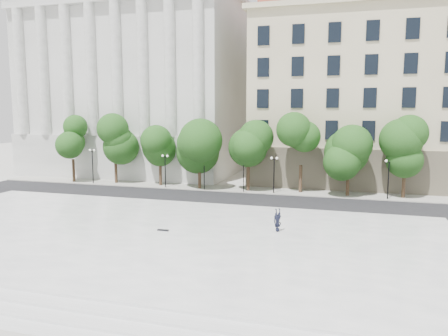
{
  "coord_description": "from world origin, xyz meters",
  "views": [
    {
      "loc": [
        14.2,
        -25.3,
        9.42
      ],
      "look_at": [
        3.88,
        10.0,
        4.48
      ],
      "focal_mm": 35.0,
      "sensor_mm": 36.0,
      "label": 1
    }
  ],
  "objects_px": {
    "traffic_light_west": "(204,159)",
    "traffic_light_east": "(244,160)",
    "skateboard": "(163,230)",
    "person_lying": "(277,228)"
  },
  "relations": [
    {
      "from": "traffic_light_east",
      "to": "skateboard",
      "type": "relative_size",
      "value": 4.87
    },
    {
      "from": "traffic_light_east",
      "to": "person_lying",
      "type": "xyz_separation_m",
      "value": [
        6.58,
        -16.33,
        -3.02
      ]
    },
    {
      "from": "person_lying",
      "to": "skateboard",
      "type": "height_order",
      "value": "person_lying"
    },
    {
      "from": "traffic_light_west",
      "to": "skateboard",
      "type": "distance_m",
      "value": 19.06
    },
    {
      "from": "traffic_light_east",
      "to": "person_lying",
      "type": "bearing_deg",
      "value": -68.04
    },
    {
      "from": "person_lying",
      "to": "skateboard",
      "type": "relative_size",
      "value": 1.98
    },
    {
      "from": "traffic_light_east",
      "to": "skateboard",
      "type": "xyz_separation_m",
      "value": [
        -1.65,
        -18.52,
        -3.21
      ]
    },
    {
      "from": "traffic_light_west",
      "to": "skateboard",
      "type": "relative_size",
      "value": 4.93
    },
    {
      "from": "traffic_light_west",
      "to": "skateboard",
      "type": "height_order",
      "value": "traffic_light_west"
    },
    {
      "from": "traffic_light_west",
      "to": "traffic_light_east",
      "type": "xyz_separation_m",
      "value": [
        4.72,
        0.0,
        -0.05
      ]
    }
  ]
}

